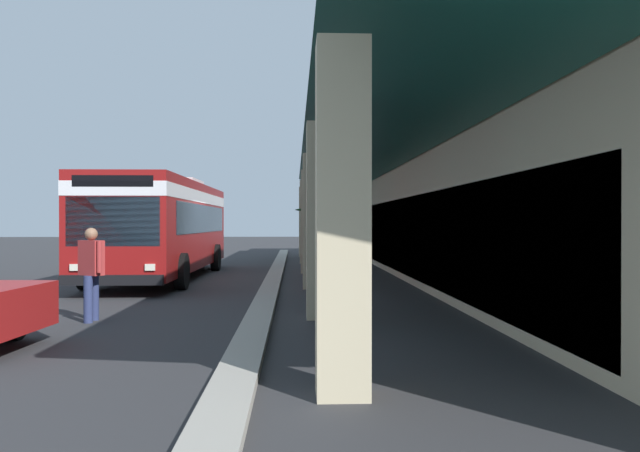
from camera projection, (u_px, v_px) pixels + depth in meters
The scene contains 6 objects.
ground at pixel (426, 279), 20.13m from camera, with size 120.00×120.00×0.00m, color #2D2D30.
curb_strip at pixel (274, 278), 19.65m from camera, with size 38.11×0.50×0.12m, color #9E998E.
plaza_building at pixel (571, 165), 20.02m from camera, with size 32.05×14.57×7.36m.
transit_bus at pixel (164, 222), 20.37m from camera, with size 11.24×2.92×3.34m.
pedestrian at pixel (91, 269), 11.37m from camera, with size 0.52×0.53×1.73m.
potted_palm at pixel (316, 252), 25.45m from camera, with size 2.11×1.92×2.50m.
Camera 1 is at (19.96, 3.73, 1.82)m, focal length 34.75 mm.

